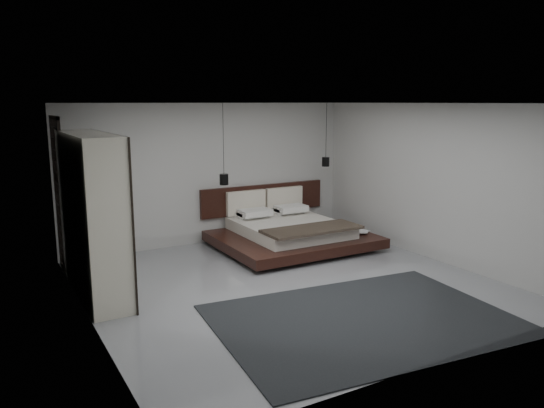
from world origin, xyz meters
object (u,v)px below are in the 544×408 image
lattice_screen (60,195)px  pendant_left (224,179)px  wardrobe (92,214)px  pendant_right (326,161)px  bed (289,232)px  rug (364,320)px

lattice_screen → pendant_left: 2.94m
wardrobe → lattice_screen: bearing=100.9°
pendant_right → pendant_left: bearing=-180.0°
pendant_right → wardrobe: 5.20m
bed → wardrobe: wardrobe is taller
pendant_left → rug: bearing=-88.0°
pendant_left → rug: 4.29m
pendant_right → wardrobe: pendant_right is taller
pendant_right → wardrobe: size_ratio=0.54×
bed → pendant_right: size_ratio=2.17×
pendant_left → rug: size_ratio=0.40×
pendant_right → wardrobe: (-5.04, -1.23, -0.39)m
bed → pendant_right: 1.80m
rug → pendant_left: bearing=92.0°
bed → pendant_right: pendant_right is taller
pendant_left → wardrobe: pendant_left is taller
lattice_screen → wardrobe: size_ratio=1.07×
wardrobe → rug: (2.83, -2.84, -1.18)m
pendant_right → lattice_screen: bearing=179.1°
lattice_screen → wardrobe: (0.25, -1.31, -0.11)m
bed → wardrobe: 4.04m
lattice_screen → bed: lattice_screen is taller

